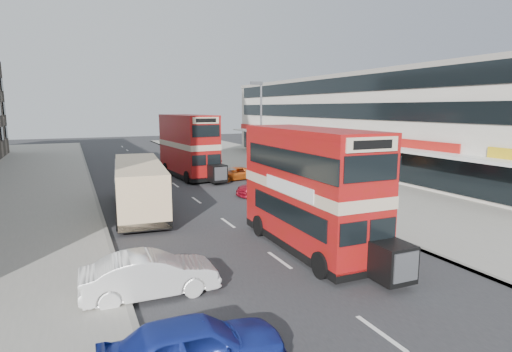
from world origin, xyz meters
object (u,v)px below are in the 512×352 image
car_left_front (150,275)px  pedestrian_near (302,174)px  car_right_a (266,186)px  cyclist (219,170)px  car_right_b (235,174)px  bus_second (188,146)px  coach (139,185)px  car_left_near (195,347)px  bus_main (310,189)px  street_lamp (260,124)px

car_left_front → pedestrian_near: bearing=-43.4°
car_right_a → cyclist: (-0.61, 8.32, 0.05)m
car_right_b → bus_second: bearing=-142.5°
car_right_b → cyclist: 1.89m
coach → car_right_b: 11.94m
car_left_near → car_right_a: 20.11m
bus_main → car_right_b: size_ratio=2.39×
bus_main → pedestrian_near: size_ratio=4.67×
street_lamp → car_right_b: 5.01m
street_lamp → car_right_a: bearing=-109.7°
street_lamp → car_left_near: (-11.66, -21.71, -4.06)m
street_lamp → car_right_b: bearing=119.6°
street_lamp → coach: bearing=-152.6°
car_left_near → coach: bearing=-3.6°
car_left_near → street_lamp: bearing=-27.3°
street_lamp → car_left_front: bearing=-124.7°
bus_main → car_right_b: bearing=-100.2°
bus_second → coach: bus_second is taller
street_lamp → cyclist: size_ratio=4.00×
street_lamp → cyclist: 6.12m
coach → car_left_near: size_ratio=2.45×
street_lamp → car_right_b: size_ratio=2.10×
street_lamp → bus_main: bearing=-107.2°
coach → car_right_b: coach is taller
cyclist → car_right_a: bearing=-78.6°
pedestrian_near → cyclist: (-4.17, 7.22, -0.45)m
coach → cyclist: bearing=54.6°
car_right_b → cyclist: size_ratio=1.90×
bus_second → car_left_front: bearing=66.7°
street_lamp → bus_second: 7.29m
street_lamp → pedestrian_near: (2.01, -3.23, -3.65)m
bus_main → coach: size_ratio=0.89×
coach → car_right_a: 8.94m
car_right_b → cyclist: (-0.84, 1.68, 0.15)m
car_left_front → cyclist: bearing=-23.1°
bus_main → coach: bus_main is taller
bus_second → car_right_b: 4.96m
bus_second → pedestrian_near: size_ratio=4.91×
bus_main → street_lamp: bearing=-106.4°
street_lamp → pedestrian_near: bearing=-58.1°
bus_main → car_right_a: bus_main is taller
street_lamp → cyclist: street_lamp is taller
car_right_a → car_right_b: size_ratio=1.13×
car_right_a → cyclist: cyclist is taller
bus_main → bus_second: bearing=-90.0°
street_lamp → coach: (-10.38, -5.39, -3.19)m
car_left_near → car_right_b: bearing=-22.4°
cyclist → bus_second: bearing=155.8°
car_right_b → car_left_front: bearing=-36.4°
street_lamp → coach: street_lamp is taller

